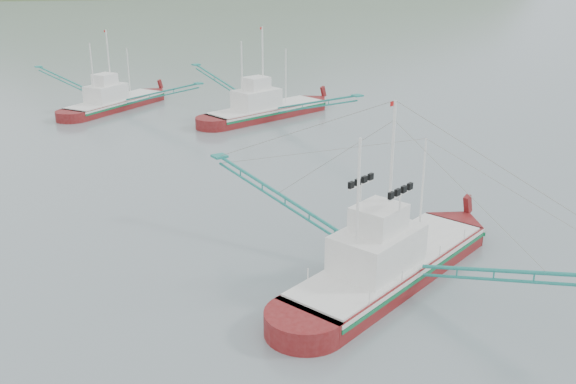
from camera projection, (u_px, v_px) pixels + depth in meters
ground at (348, 276)px, 35.60m from camera, size 1200.00×1200.00×0.00m
main_boat at (390, 245)px, 34.58m from camera, size 15.27×26.20×10.82m
bg_boat_far at (114, 92)px, 75.24m from camera, size 15.07×22.92×9.92m
bg_boat_right at (265, 102)px, 71.17m from camera, size 15.05×26.31×10.72m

